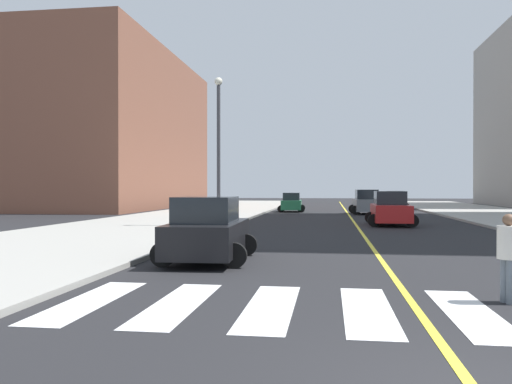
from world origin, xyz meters
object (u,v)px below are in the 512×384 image
Objects in this scene: pedestrian_crossing at (509,254)px; car_black_third at (208,231)px; car_green_fifth at (292,203)px; street_lamp at (219,139)px; car_gray_fourth at (367,203)px; car_blue_second at (395,200)px; car_red_nearest at (390,209)px.

car_black_third is at bearing 37.04° from pedestrian_crossing.
street_lamp is (-2.59, -20.55, 4.11)m from car_green_fifth.
car_green_fifth is 2.34× the size of pedestrian_crossing.
car_gray_fourth is (6.89, 30.43, 0.06)m from car_black_third.
car_gray_fourth is 2.74× the size of pedestrian_crossing.
pedestrian_crossing is 20.60m from street_lamp.
pedestrian_crossing is at bearing -61.74° from street_lamp.
street_lamp reaches higher than car_black_third.
street_lamp is (-13.07, -29.01, 4.05)m from car_blue_second.
car_gray_fourth is at bearing -18.09° from pedestrian_crossing.
car_blue_second is at bearing 65.74° from street_lamp.
car_green_fifth is (-7.15, 16.84, -0.12)m from car_red_nearest.
street_lamp is at bearing 60.02° from car_gray_fourth.
car_green_fifth is at bearing 41.61° from car_blue_second.
car_blue_second reaches higher than car_green_fifth.
car_red_nearest is at bearing 64.24° from car_black_third.
pedestrian_crossing is (-3.50, -46.81, 0.06)m from car_blue_second.
car_red_nearest is 18.30m from car_green_fifth.
car_gray_fourth is 7.37m from car_green_fifth.
car_gray_fourth reaches higher than car_red_nearest.
car_gray_fourth is (-0.43, 13.83, 0.02)m from car_red_nearest.
car_red_nearest reaches higher than car_blue_second.
street_lamp reaches higher than car_green_fifth.
car_red_nearest is 2.64× the size of pedestrian_crossing.
car_green_fifth is 38.98m from pedestrian_crossing.
street_lamp is at bearing 98.64° from car_black_third.
car_black_third is 2.58× the size of pedestrian_crossing.
car_gray_fourth is 0.58× the size of street_lamp.
car_red_nearest is 25.52m from car_blue_second.
car_black_third is 0.94× the size of car_gray_fourth.
car_black_third is (-10.66, -41.90, 0.02)m from car_blue_second.
pedestrian_crossing is at bearing 88.40° from car_gray_fourth.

